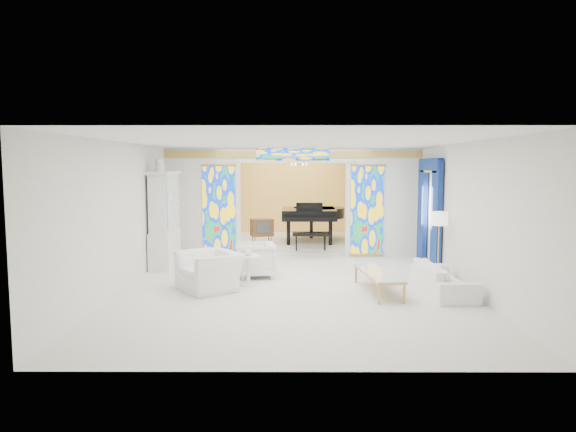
{
  "coord_description": "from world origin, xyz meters",
  "views": [
    {
      "loc": [
        -0.09,
        -12.09,
        2.54
      ],
      "look_at": [
        -0.13,
        0.2,
        1.31
      ],
      "focal_mm": 32.0,
      "sensor_mm": 36.0,
      "label": 1
    }
  ],
  "objects_px": {
    "armchair_left": "(209,271)",
    "grand_piano": "(313,214)",
    "china_cabinet": "(164,220)",
    "armchair_right": "(256,260)",
    "sofa": "(443,279)",
    "coffee_table": "(378,273)",
    "tv_console": "(262,228)"
  },
  "relations": [
    {
      "from": "armchair_left",
      "to": "armchair_right",
      "type": "distance_m",
      "value": 1.5
    },
    {
      "from": "coffee_table",
      "to": "grand_piano",
      "type": "bearing_deg",
      "value": 100.06
    },
    {
      "from": "armchair_right",
      "to": "coffee_table",
      "type": "xyz_separation_m",
      "value": [
        2.54,
        -1.43,
        -0.01
      ]
    },
    {
      "from": "tv_console",
      "to": "china_cabinet",
      "type": "bearing_deg",
      "value": -148.37
    },
    {
      "from": "coffee_table",
      "to": "sofa",
      "type": "bearing_deg",
      "value": -2.85
    },
    {
      "from": "armchair_left",
      "to": "sofa",
      "type": "distance_m",
      "value": 4.69
    },
    {
      "from": "china_cabinet",
      "to": "armchair_right",
      "type": "distance_m",
      "value": 2.75
    },
    {
      "from": "coffee_table",
      "to": "grand_piano",
      "type": "distance_m",
      "value": 5.93
    },
    {
      "from": "china_cabinet",
      "to": "tv_console",
      "type": "xyz_separation_m",
      "value": [
        2.29,
        2.59,
        -0.51
      ]
    },
    {
      "from": "coffee_table",
      "to": "grand_piano",
      "type": "height_order",
      "value": "grand_piano"
    },
    {
      "from": "grand_piano",
      "to": "tv_console",
      "type": "bearing_deg",
      "value": -159.15
    },
    {
      "from": "sofa",
      "to": "tv_console",
      "type": "relative_size",
      "value": 2.69
    },
    {
      "from": "armchair_left",
      "to": "grand_piano",
      "type": "xyz_separation_m",
      "value": [
        2.37,
        5.61,
        0.63
      ]
    },
    {
      "from": "china_cabinet",
      "to": "armchair_right",
      "type": "xyz_separation_m",
      "value": [
        2.35,
        -1.2,
        -0.78
      ]
    },
    {
      "from": "armchair_left",
      "to": "tv_console",
      "type": "xyz_separation_m",
      "value": [
        0.8,
        5.02,
        0.28
      ]
    },
    {
      "from": "sofa",
      "to": "tv_console",
      "type": "bearing_deg",
      "value": 34.48
    },
    {
      "from": "china_cabinet",
      "to": "sofa",
      "type": "relative_size",
      "value": 1.36
    },
    {
      "from": "china_cabinet",
      "to": "sofa",
      "type": "xyz_separation_m",
      "value": [
        6.17,
        -2.69,
        -0.88
      ]
    },
    {
      "from": "sofa",
      "to": "china_cabinet",
      "type": "bearing_deg",
      "value": 64.6
    },
    {
      "from": "tv_console",
      "to": "coffee_table",
      "type": "bearing_deg",
      "value": -80.36
    },
    {
      "from": "grand_piano",
      "to": "china_cabinet",
      "type": "bearing_deg",
      "value": -140.32
    },
    {
      "from": "china_cabinet",
      "to": "coffee_table",
      "type": "distance_m",
      "value": 5.61
    },
    {
      "from": "china_cabinet",
      "to": "armchair_left",
      "type": "distance_m",
      "value": 2.95
    },
    {
      "from": "armchair_left",
      "to": "grand_piano",
      "type": "bearing_deg",
      "value": 121.91
    },
    {
      "from": "coffee_table",
      "to": "grand_piano",
      "type": "xyz_separation_m",
      "value": [
        -1.03,
        5.81,
        0.64
      ]
    },
    {
      "from": "armchair_right",
      "to": "coffee_table",
      "type": "relative_size",
      "value": 0.45
    },
    {
      "from": "coffee_table",
      "to": "grand_piano",
      "type": "relative_size",
      "value": 0.62
    },
    {
      "from": "tv_console",
      "to": "armchair_right",
      "type": "bearing_deg",
      "value": -105.95
    },
    {
      "from": "china_cabinet",
      "to": "armchair_right",
      "type": "height_order",
      "value": "china_cabinet"
    },
    {
      "from": "china_cabinet",
      "to": "armchair_left",
      "type": "relative_size",
      "value": 2.28
    },
    {
      "from": "armchair_right",
      "to": "grand_piano",
      "type": "bearing_deg",
      "value": 152.99
    },
    {
      "from": "grand_piano",
      "to": "tv_console",
      "type": "height_order",
      "value": "grand_piano"
    }
  ]
}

